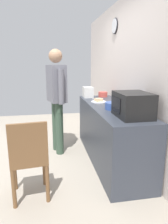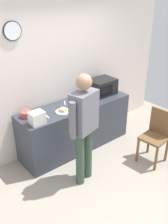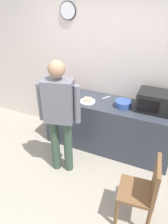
# 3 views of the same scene
# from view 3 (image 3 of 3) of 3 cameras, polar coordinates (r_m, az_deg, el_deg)

# --- Properties ---
(ground_plane) EXTENTS (6.00, 6.00, 0.00)m
(ground_plane) POSITION_cam_3_polar(r_m,az_deg,el_deg) (3.23, -6.35, -20.38)
(ground_plane) COLOR #9E9384
(back_wall) EXTENTS (5.40, 0.13, 2.60)m
(back_wall) POSITION_cam_3_polar(r_m,az_deg,el_deg) (3.70, 5.04, 11.43)
(back_wall) COLOR silver
(back_wall) RESTS_ON ground_plane
(kitchen_counter) EXTENTS (2.13, 0.62, 0.89)m
(kitchen_counter) POSITION_cam_3_polar(r_m,az_deg,el_deg) (3.69, 6.36, -3.69)
(kitchen_counter) COLOR #333842
(kitchen_counter) RESTS_ON ground_plane
(microwave) EXTENTS (0.50, 0.39, 0.30)m
(microwave) POSITION_cam_3_polar(r_m,az_deg,el_deg) (3.33, 18.52, 2.74)
(microwave) COLOR black
(microwave) RESTS_ON kitchen_counter
(sandwich_plate) EXTENTS (0.26, 0.26, 0.07)m
(sandwich_plate) POSITION_cam_3_polar(r_m,az_deg,el_deg) (3.47, 0.96, 3.06)
(sandwich_plate) COLOR white
(sandwich_plate) RESTS_ON kitchen_counter
(salad_bowl) EXTENTS (0.18, 0.18, 0.10)m
(salad_bowl) POSITION_cam_3_polar(r_m,az_deg,el_deg) (3.86, -5.27, 6.36)
(salad_bowl) COLOR #C64C42
(salad_bowl) RESTS_ON kitchen_counter
(cereal_bowl) EXTENTS (0.26, 0.26, 0.10)m
(cereal_bowl) POSITION_cam_3_polar(r_m,az_deg,el_deg) (3.36, 10.47, 2.18)
(cereal_bowl) COLOR #33519E
(cereal_bowl) RESTS_ON kitchen_counter
(toaster) EXTENTS (0.22, 0.18, 0.20)m
(toaster) POSITION_cam_3_polar(r_m,az_deg,el_deg) (3.59, -7.36, 5.25)
(toaster) COLOR silver
(toaster) RESTS_ON kitchen_counter
(fork_utensil) EXTENTS (0.04, 0.17, 0.01)m
(fork_utensil) POSITION_cam_3_polar(r_m,az_deg,el_deg) (3.62, -3.04, 3.97)
(fork_utensil) COLOR silver
(fork_utensil) RESTS_ON kitchen_counter
(spoon_utensil) EXTENTS (0.11, 0.16, 0.01)m
(spoon_utensil) POSITION_cam_3_polar(r_m,az_deg,el_deg) (3.63, 5.98, 3.94)
(spoon_utensil) COLOR silver
(spoon_utensil) RESTS_ON kitchen_counter
(person_standing) EXTENTS (0.57, 0.33, 1.75)m
(person_standing) POSITION_cam_3_polar(r_m,az_deg,el_deg) (2.91, -6.64, -0.05)
(person_standing) COLOR #354C3B
(person_standing) RESTS_ON ground_plane
(wooden_chair) EXTENTS (0.44, 0.44, 0.94)m
(wooden_chair) POSITION_cam_3_polar(r_m,az_deg,el_deg) (2.64, 15.71, -19.53)
(wooden_chair) COLOR brown
(wooden_chair) RESTS_ON ground_plane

